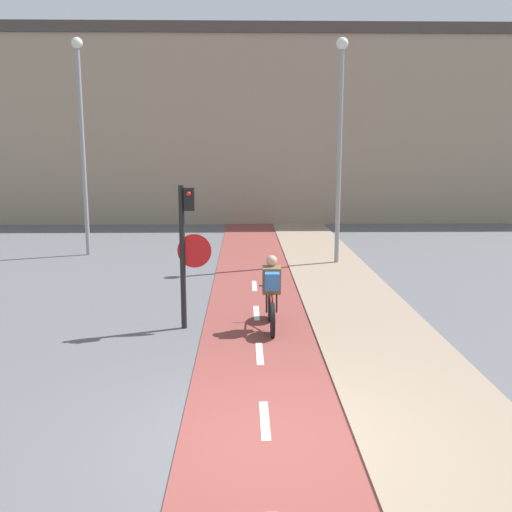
{
  "coord_description": "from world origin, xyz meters",
  "views": [
    {
      "loc": [
        -0.26,
        -6.51,
        3.56
      ],
      "look_at": [
        0.0,
        5.97,
        1.2
      ],
      "focal_mm": 40.0,
      "sensor_mm": 36.0,
      "label": 1
    }
  ],
  "objects_px": {
    "street_lamp_far": "(82,126)",
    "street_lamp_sidewalk": "(340,129)",
    "cyclist_near": "(271,295)",
    "traffic_light_pole": "(187,240)"
  },
  "relations": [
    {
      "from": "traffic_light_pole",
      "to": "street_lamp_far",
      "type": "distance_m",
      "value": 9.5
    },
    {
      "from": "traffic_light_pole",
      "to": "cyclist_near",
      "type": "bearing_deg",
      "value": -4.18
    },
    {
      "from": "street_lamp_far",
      "to": "cyclist_near",
      "type": "height_order",
      "value": "street_lamp_far"
    },
    {
      "from": "street_lamp_sidewalk",
      "to": "cyclist_near",
      "type": "height_order",
      "value": "street_lamp_sidewalk"
    },
    {
      "from": "street_lamp_far",
      "to": "cyclist_near",
      "type": "distance_m",
      "value": 10.74
    },
    {
      "from": "street_lamp_sidewalk",
      "to": "cyclist_near",
      "type": "relative_size",
      "value": 3.91
    },
    {
      "from": "street_lamp_far",
      "to": "street_lamp_sidewalk",
      "type": "xyz_separation_m",
      "value": [
        8.2,
        -1.71,
        -0.15
      ]
    },
    {
      "from": "traffic_light_pole",
      "to": "street_lamp_far",
      "type": "height_order",
      "value": "street_lamp_far"
    },
    {
      "from": "traffic_light_pole",
      "to": "street_lamp_far",
      "type": "bearing_deg",
      "value": 117.13
    },
    {
      "from": "traffic_light_pole",
      "to": "cyclist_near",
      "type": "relative_size",
      "value": 1.66
    }
  ]
}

